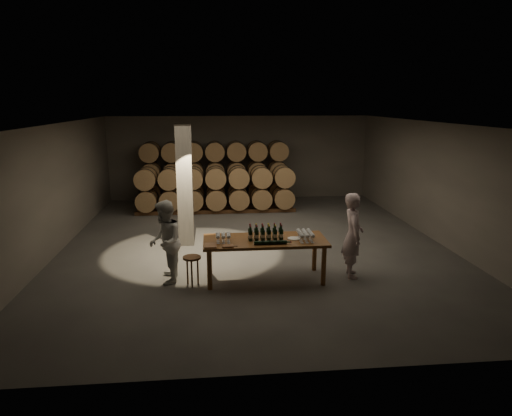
{
  "coord_description": "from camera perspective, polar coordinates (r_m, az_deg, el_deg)",
  "views": [
    {
      "loc": [
        -1.09,
        -11.68,
        3.76
      ],
      "look_at": [
        0.01,
        -0.45,
        1.1
      ],
      "focal_mm": 32.0,
      "sensor_mm": 36.0,
      "label": 1
    }
  ],
  "objects": [
    {
      "name": "stool",
      "position": [
        9.58,
        -8.0,
        -6.68
      ],
      "size": [
        0.37,
        0.37,
        0.62
      ],
      "rotation": [
        0.0,
        0.0,
        -0.05
      ],
      "color": "brown",
      "rests_on": "ground"
    },
    {
      "name": "person_man",
      "position": [
        10.08,
        12.01,
        -3.34
      ],
      "size": [
        0.52,
        0.72,
        1.86
      ],
      "primitive_type": "imported",
      "rotation": [
        0.0,
        0.0,
        1.45
      ],
      "color": "beige",
      "rests_on": "ground"
    },
    {
      "name": "glass_cluster_left",
      "position": [
        9.49,
        -4.11,
        -3.48
      ],
      "size": [
        0.31,
        0.31,
        0.18
      ],
      "color": "silver",
      "rests_on": "tasting_table"
    },
    {
      "name": "notebook_corner",
      "position": [
        9.26,
        -5.71,
        -4.7
      ],
      "size": [
        0.26,
        0.32,
        0.03
      ],
      "primitive_type": "cube",
      "rotation": [
        0.0,
        0.0,
        -0.03
      ],
      "color": "brown",
      "rests_on": "tasting_table"
    },
    {
      "name": "bottle_cluster",
      "position": [
        9.62,
        1.21,
        -3.28
      ],
      "size": [
        0.73,
        0.23,
        0.33
      ],
      "color": "black",
      "rests_on": "tasting_table"
    },
    {
      "name": "lying_bottles",
      "position": [
        9.32,
        1.88,
        -4.34
      ],
      "size": [
        0.77,
        0.08,
        0.08
      ],
      "color": "black",
      "rests_on": "tasting_table"
    },
    {
      "name": "plate",
      "position": [
        9.73,
        4.73,
        -3.81
      ],
      "size": [
        0.26,
        0.26,
        0.01
      ],
      "primitive_type": "cylinder",
      "color": "white",
      "rests_on": "tasting_table"
    },
    {
      "name": "glass_cluster_right",
      "position": [
        9.66,
        6.19,
        -3.19
      ],
      "size": [
        0.31,
        0.53,
        0.19
      ],
      "color": "silver",
      "rests_on": "tasting_table"
    },
    {
      "name": "pen",
      "position": [
        9.22,
        -2.78,
        -4.78
      ],
      "size": [
        0.16,
        0.04,
        0.01
      ],
      "primitive_type": "cylinder",
      "rotation": [
        0.0,
        1.57,
        -0.2
      ],
      "color": "black",
      "rests_on": "tasting_table"
    },
    {
      "name": "person_woman",
      "position": [
        9.74,
        -11.31,
        -4.19
      ],
      "size": [
        0.69,
        0.87,
        1.76
      ],
      "primitive_type": "imported",
      "rotation": [
        0.0,
        0.0,
        -1.54
      ],
      "color": "silver",
      "rests_on": "ground"
    },
    {
      "name": "room",
      "position": [
        12.09,
        -8.89,
        2.82
      ],
      "size": [
        12.0,
        12.0,
        12.0
      ],
      "color": "#4A4845",
      "rests_on": "ground"
    },
    {
      "name": "barrel_stack_front",
      "position": [
        15.75,
        -5.03,
        2.48
      ],
      "size": [
        5.48,
        0.95,
        1.57
      ],
      "color": "brown",
      "rests_on": "ground"
    },
    {
      "name": "barrel_stack_back",
      "position": [
        17.07,
        -5.12,
        4.57
      ],
      "size": [
        5.48,
        0.95,
        2.31
      ],
      "color": "brown",
      "rests_on": "ground"
    },
    {
      "name": "tasting_table",
      "position": [
        9.7,
        1.12,
        -4.51
      ],
      "size": [
        2.6,
        1.1,
        0.9
      ],
      "color": "brown",
      "rests_on": "ground"
    },
    {
      "name": "notebook_near",
      "position": [
        9.21,
        -3.55,
        -4.75
      ],
      "size": [
        0.23,
        0.19,
        0.03
      ],
      "primitive_type": "cube",
      "rotation": [
        0.0,
        0.0,
        0.04
      ],
      "color": "brown",
      "rests_on": "tasting_table"
    }
  ]
}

